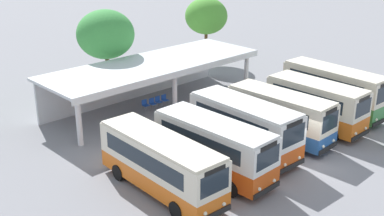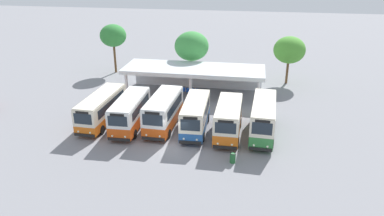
% 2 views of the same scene
% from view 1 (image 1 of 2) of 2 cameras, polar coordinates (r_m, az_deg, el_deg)
% --- Properties ---
extents(ground_plane, '(180.00, 180.00, 0.00)m').
position_cam_1_polar(ground_plane, '(29.51, 13.62, -6.20)').
color(ground_plane, gray).
extents(city_bus_nearest_orange, '(2.49, 8.14, 3.04)m').
position_cam_1_polar(city_bus_nearest_orange, '(25.08, -3.66, -6.32)').
color(city_bus_nearest_orange, black).
rests_on(city_bus_nearest_orange, ground).
extents(city_bus_second_in_row, '(2.46, 7.43, 3.17)m').
position_cam_1_polar(city_bus_second_in_row, '(26.63, 2.58, -4.45)').
color(city_bus_second_in_row, black).
rests_on(city_bus_second_in_row, ground).
extents(city_bus_middle_cream, '(2.61, 7.37, 3.29)m').
position_cam_1_polar(city_bus_middle_cream, '(29.19, 6.15, -2.07)').
color(city_bus_middle_cream, black).
rests_on(city_bus_middle_cream, ground).
extents(city_bus_fourth_amber, '(2.43, 7.21, 3.12)m').
position_cam_1_polar(city_bus_fourth_amber, '(31.49, 10.28, -0.71)').
color(city_bus_fourth_amber, black).
rests_on(city_bus_fourth_amber, ground).
extents(city_bus_fifth_blue, '(2.37, 6.87, 3.22)m').
position_cam_1_polar(city_bus_fifth_blue, '(33.74, 14.31, 0.54)').
color(city_bus_fifth_blue, black).
rests_on(city_bus_fifth_blue, ground).
extents(city_bus_far_end_green, '(2.49, 7.86, 3.40)m').
position_cam_1_polar(city_bus_far_end_green, '(36.68, 16.22, 2.14)').
color(city_bus_far_end_green, black).
rests_on(city_bus_far_end_green, ground).
extents(terminal_canopy, '(17.16, 5.76, 3.40)m').
position_cam_1_polar(terminal_canopy, '(37.17, -5.17, 4.44)').
color(terminal_canopy, silver).
rests_on(terminal_canopy, ground).
extents(waiting_chair_end_by_column, '(0.45, 0.45, 0.86)m').
position_cam_1_polar(waiting_chair_end_by_column, '(36.30, -5.50, 0.45)').
color(waiting_chair_end_by_column, slate).
rests_on(waiting_chair_end_by_column, ground).
extents(waiting_chair_second_from_end, '(0.45, 0.45, 0.86)m').
position_cam_1_polar(waiting_chair_second_from_end, '(36.55, -4.66, 0.63)').
color(waiting_chair_second_from_end, slate).
rests_on(waiting_chair_second_from_end, ground).
extents(waiting_chair_middle_seat, '(0.45, 0.45, 0.86)m').
position_cam_1_polar(waiting_chair_middle_seat, '(36.91, -3.96, 0.85)').
color(waiting_chair_middle_seat, slate).
rests_on(waiting_chair_middle_seat, ground).
extents(waiting_chair_fourth_seat, '(0.45, 0.45, 0.86)m').
position_cam_1_polar(waiting_chair_fourth_seat, '(37.24, -3.22, 1.06)').
color(waiting_chair_fourth_seat, slate).
rests_on(waiting_chair_fourth_seat, ground).
extents(roadside_tree_behind_canopy, '(4.53, 4.53, 6.89)m').
position_cam_1_polar(roadside_tree_behind_canopy, '(39.04, -10.08, 8.47)').
color(roadside_tree_behind_canopy, brown).
rests_on(roadside_tree_behind_canopy, ground).
extents(roadside_tree_east_of_canopy, '(4.15, 4.15, 6.37)m').
position_cam_1_polar(roadside_tree_east_of_canopy, '(48.31, 1.68, 10.69)').
color(roadside_tree_east_of_canopy, brown).
rests_on(roadside_tree_east_of_canopy, ground).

